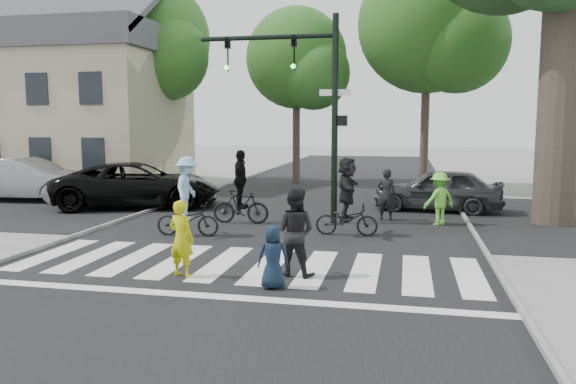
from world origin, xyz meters
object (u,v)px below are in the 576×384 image
at_px(cyclist_left, 187,202).
at_px(car_grey, 438,190).
at_px(pedestrian_child, 273,257).
at_px(car_silver, 28,179).
at_px(cyclist_mid, 241,194).
at_px(traffic_signal, 306,89).
at_px(cyclist_right, 347,201).
at_px(car_suv, 138,185).
at_px(pedestrian_adult, 294,232).
at_px(pedestrian_woman, 181,239).

height_order(cyclist_left, car_grey, cyclist_left).
relative_size(pedestrian_child, car_silver, 0.23).
relative_size(cyclist_mid, car_grey, 0.51).
bearing_deg(car_grey, traffic_signal, -46.39).
bearing_deg(car_grey, cyclist_mid, -52.04).
relative_size(pedestrian_child, cyclist_right, 0.56).
distance_m(cyclist_left, cyclist_mid, 2.22).
height_order(cyclist_left, cyclist_right, cyclist_left).
bearing_deg(car_grey, car_suv, -76.89).
xyz_separation_m(pedestrian_child, car_silver, (-11.73, 9.15, 0.24)).
bearing_deg(pedestrian_adult, cyclist_mid, -52.68).
relative_size(traffic_signal, car_silver, 1.22).
bearing_deg(cyclist_mid, traffic_signal, 17.24).
relative_size(cyclist_left, car_suv, 0.37).
height_order(pedestrian_woman, pedestrian_child, pedestrian_woman).
bearing_deg(cyclist_mid, car_silver, 162.14).
height_order(traffic_signal, cyclist_right, traffic_signal).
height_order(traffic_signal, pedestrian_adult, traffic_signal).
relative_size(pedestrian_adult, car_silver, 0.35).
xyz_separation_m(cyclist_mid, car_grey, (5.77, 3.63, -0.17)).
bearing_deg(pedestrian_child, car_silver, -51.95).
height_order(traffic_signal, cyclist_mid, traffic_signal).
height_order(cyclist_mid, cyclist_right, cyclist_mid).
xyz_separation_m(traffic_signal, cyclist_right, (1.40, -1.71, -2.98)).
distance_m(cyclist_mid, car_suv, 5.00).
bearing_deg(traffic_signal, pedestrian_woman, -101.36).
bearing_deg(car_suv, cyclist_right, -132.64).
bearing_deg(cyclist_right, car_suv, 155.64).
distance_m(traffic_signal, pedestrian_child, 7.53).
distance_m(traffic_signal, cyclist_left, 4.79).
relative_size(pedestrian_adult, car_grey, 0.41).
distance_m(pedestrian_adult, car_silver, 14.49).
bearing_deg(pedestrian_adult, car_grey, -98.99).
height_order(pedestrian_child, cyclist_left, cyclist_left).
bearing_deg(car_silver, traffic_signal, -106.74).
relative_size(car_silver, car_grey, 1.17).
bearing_deg(cyclist_mid, car_suv, 152.32).
distance_m(pedestrian_woman, car_suv, 9.49).
bearing_deg(pedestrian_adult, pedestrian_woman, 24.89).
distance_m(pedestrian_child, cyclist_left, 5.25).
height_order(traffic_signal, car_silver, traffic_signal).
xyz_separation_m(pedestrian_woman, cyclist_left, (-1.38, 3.70, 0.16)).
relative_size(traffic_signal, pedestrian_child, 5.21).
height_order(pedestrian_adult, cyclist_mid, cyclist_mid).
xyz_separation_m(cyclist_right, car_silver, (-12.52, 4.14, -0.11)).
relative_size(cyclist_right, car_silver, 0.42).
distance_m(cyclist_left, car_suv, 5.67).
bearing_deg(car_silver, pedestrian_adult, -128.97).
bearing_deg(cyclist_mid, cyclist_right, -19.52).
relative_size(pedestrian_child, car_suv, 0.20).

